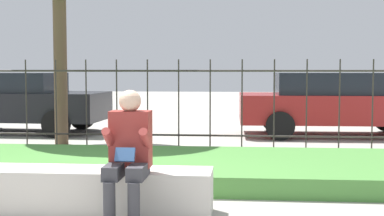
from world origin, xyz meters
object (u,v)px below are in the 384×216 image
at_px(stone_bench, 66,193).
at_px(person_seated_reader, 128,151).
at_px(car_parked_right, 335,102).
at_px(car_parked_left, 17,101).

height_order(stone_bench, person_seated_reader, person_seated_reader).
distance_m(stone_bench, car_parked_right, 7.73).
distance_m(car_parked_left, car_parked_right, 7.20).
relative_size(car_parked_left, car_parked_right, 0.95).
bearing_deg(stone_bench, car_parked_right, 60.36).
xyz_separation_m(stone_bench, person_seated_reader, (0.70, -0.30, 0.48)).
distance_m(stone_bench, person_seated_reader, 0.90).
relative_size(stone_bench, car_parked_right, 0.69).
bearing_deg(car_parked_right, person_seated_reader, -115.01).
bearing_deg(car_parked_left, car_parked_right, 2.62).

